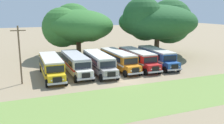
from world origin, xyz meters
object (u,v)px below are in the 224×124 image
parked_bus_slot_1 (76,63)px  parked_bus_slot_5 (157,56)px  parked_bus_slot_0 (51,66)px  parked_bus_slot_3 (118,59)px  parked_bus_slot_4 (137,58)px  secondary_tree (157,21)px  parked_bus_slot_2 (99,62)px  broad_shade_tree (75,26)px  utility_pole (20,53)px

parked_bus_slot_1 → parked_bus_slot_5: bearing=89.8°
parked_bus_slot_0 → parked_bus_slot_3: same height
parked_bus_slot_4 → secondary_tree: secondary_tree is taller
parked_bus_slot_4 → parked_bus_slot_2: bearing=-84.7°
parked_bus_slot_2 → parked_bus_slot_0: bearing=-88.6°
parked_bus_slot_3 → parked_bus_slot_1: bearing=-90.5°
secondary_tree → parked_bus_slot_3: bearing=-146.1°
parked_bus_slot_2 → secondary_tree: bearing=122.1°
parked_bus_slot_2 → secondary_tree: 18.91m
parked_bus_slot_0 → parked_bus_slot_1: size_ratio=1.00×
parked_bus_slot_2 → broad_shade_tree: size_ratio=0.67×
parked_bus_slot_3 → parked_bus_slot_4: same height
parked_bus_slot_2 → parked_bus_slot_4: (6.86, 0.52, 0.00)m
parked_bus_slot_1 → parked_bus_slot_2: bearing=78.4°
secondary_tree → utility_pole: (-26.89, -11.00, -3.00)m
parked_bus_slot_4 → parked_bus_slot_0: bearing=-87.4°
parked_bus_slot_5 → broad_shade_tree: size_ratio=0.67×
parked_bus_slot_0 → parked_bus_slot_1: same height
parked_bus_slot_1 → utility_pole: size_ratio=1.46×
parked_bus_slot_4 → parked_bus_slot_5: bearing=91.0°
parked_bus_slot_2 → parked_bus_slot_5: size_ratio=0.99×
parked_bus_slot_4 → broad_shade_tree: (-6.76, 13.96, 4.57)m
parked_bus_slot_1 → utility_pole: (-7.73, -2.77, 2.38)m
parked_bus_slot_5 → parked_bus_slot_1: bearing=-86.5°
parked_bus_slot_0 → parked_bus_slot_1: bearing=101.2°
parked_bus_slot_4 → parked_bus_slot_5: same height
parked_bus_slot_1 → broad_shade_tree: bearing=166.3°
parked_bus_slot_1 → parked_bus_slot_5: size_ratio=0.99×
parked_bus_slot_2 → parked_bus_slot_4: size_ratio=1.00×
parked_bus_slot_0 → utility_pole: utility_pole is taller
parked_bus_slot_5 → secondary_tree: (5.23, 8.44, 5.38)m
utility_pole → parked_bus_slot_4: bearing=8.1°
parked_bus_slot_0 → parked_bus_slot_3: bearing=95.2°
utility_pole → secondary_tree: bearing=22.2°
parked_bus_slot_3 → parked_bus_slot_5: size_ratio=0.99×
parked_bus_slot_1 → parked_bus_slot_2: 3.49m
parked_bus_slot_0 → secondary_tree: 25.05m
parked_bus_slot_1 → broad_shade_tree: 14.90m
broad_shade_tree → secondary_tree: (15.65, -5.51, 0.81)m
parked_bus_slot_1 → secondary_tree: (19.16, 8.23, 5.38)m
parked_bus_slot_0 → parked_bus_slot_2: same height
parked_bus_slot_1 → parked_bus_slot_5: same height
parked_bus_slot_2 → parked_bus_slot_5: bearing=95.3°
parked_bus_slot_5 → secondary_tree: 11.29m
parked_bus_slot_2 → secondary_tree: size_ratio=0.65×
parked_bus_slot_0 → broad_shade_tree: size_ratio=0.66×
parked_bus_slot_4 → parked_bus_slot_5: 3.66m
parked_bus_slot_1 → parked_bus_slot_2: (3.41, -0.74, 0.00)m
parked_bus_slot_4 → secondary_tree: 13.39m
broad_shade_tree → utility_pole: 20.09m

